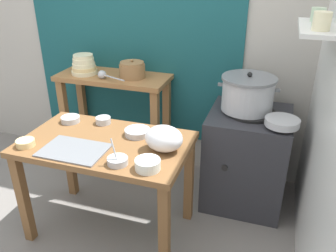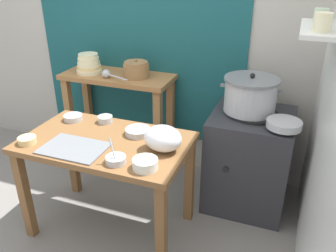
{
  "view_description": "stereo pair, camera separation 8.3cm",
  "coord_description": "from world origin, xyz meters",
  "px_view_note": "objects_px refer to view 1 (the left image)",
  "views": [
    {
      "loc": [
        1.07,
        -1.72,
        1.8
      ],
      "look_at": [
        0.45,
        0.19,
        0.82
      ],
      "focal_mm": 37.05,
      "sensor_mm": 36.0,
      "label": 1
    },
    {
      "loc": [
        1.15,
        -1.69,
        1.8
      ],
      "look_at": [
        0.45,
        0.19,
        0.82
      ],
      "focal_mm": 37.05,
      "sensor_mm": 36.0,
      "label": 2
    }
  ],
  "objects_px": {
    "plastic_bag": "(164,139)",
    "prep_bowl_1": "(70,119)",
    "prep_bowl_3": "(117,160)",
    "prep_bowl_5": "(148,164)",
    "stove_block": "(246,157)",
    "wide_pan": "(282,122)",
    "prep_table": "(107,156)",
    "prep_bowl_0": "(137,132)",
    "steamer_pot": "(248,93)",
    "clay_pot": "(132,70)",
    "prep_bowl_2": "(25,143)",
    "bowl_stack_enamel": "(84,65)",
    "ladle": "(103,75)",
    "prep_bowl_4": "(103,120)",
    "back_shelf_table": "(115,100)",
    "serving_tray": "(74,150)"
  },
  "relations": [
    {
      "from": "bowl_stack_enamel",
      "to": "prep_bowl_1",
      "type": "height_order",
      "value": "bowl_stack_enamel"
    },
    {
      "from": "prep_bowl_4",
      "to": "prep_bowl_5",
      "type": "relative_size",
      "value": 0.74
    },
    {
      "from": "steamer_pot",
      "to": "serving_tray",
      "type": "relative_size",
      "value": 1.11
    },
    {
      "from": "plastic_bag",
      "to": "prep_bowl_4",
      "type": "xyz_separation_m",
      "value": [
        -0.54,
        0.23,
        -0.06
      ]
    },
    {
      "from": "prep_bowl_2",
      "to": "prep_bowl_5",
      "type": "distance_m",
      "value": 0.83
    },
    {
      "from": "prep_bowl_1",
      "to": "prep_bowl_2",
      "type": "bearing_deg",
      "value": -100.08
    },
    {
      "from": "back_shelf_table",
      "to": "prep_bowl_3",
      "type": "bearing_deg",
      "value": -62.98
    },
    {
      "from": "stove_block",
      "to": "clay_pot",
      "type": "height_order",
      "value": "clay_pot"
    },
    {
      "from": "ladle",
      "to": "prep_bowl_3",
      "type": "xyz_separation_m",
      "value": [
        0.55,
        -0.9,
        -0.19
      ]
    },
    {
      "from": "wide_pan",
      "to": "prep_bowl_3",
      "type": "height_order",
      "value": "prep_bowl_3"
    },
    {
      "from": "stove_block",
      "to": "plastic_bag",
      "type": "height_order",
      "value": "plastic_bag"
    },
    {
      "from": "plastic_bag",
      "to": "prep_bowl_1",
      "type": "distance_m",
      "value": 0.8
    },
    {
      "from": "prep_table",
      "to": "wide_pan",
      "type": "height_order",
      "value": "wide_pan"
    },
    {
      "from": "prep_bowl_0",
      "to": "prep_bowl_5",
      "type": "relative_size",
      "value": 1.17
    },
    {
      "from": "prep_table",
      "to": "bowl_stack_enamel",
      "type": "xyz_separation_m",
      "value": [
        -0.57,
        0.75,
        0.37
      ]
    },
    {
      "from": "prep_bowl_4",
      "to": "prep_bowl_5",
      "type": "distance_m",
      "value": 0.7
    },
    {
      "from": "stove_block",
      "to": "wide_pan",
      "type": "relative_size",
      "value": 3.36
    },
    {
      "from": "back_shelf_table",
      "to": "prep_bowl_4",
      "type": "distance_m",
      "value": 0.57
    },
    {
      "from": "prep_table",
      "to": "prep_bowl_0",
      "type": "xyz_separation_m",
      "value": [
        0.16,
        0.15,
        0.13
      ]
    },
    {
      "from": "steamer_pot",
      "to": "ladle",
      "type": "bearing_deg",
      "value": -179.83
    },
    {
      "from": "wide_pan",
      "to": "steamer_pot",
      "type": "bearing_deg",
      "value": 142.81
    },
    {
      "from": "prep_table",
      "to": "plastic_bag",
      "type": "height_order",
      "value": "plastic_bag"
    },
    {
      "from": "prep_table",
      "to": "plastic_bag",
      "type": "xyz_separation_m",
      "value": [
        0.4,
        0.01,
        0.19
      ]
    },
    {
      "from": "stove_block",
      "to": "bowl_stack_enamel",
      "type": "relative_size",
      "value": 3.57
    },
    {
      "from": "prep_bowl_4",
      "to": "wide_pan",
      "type": "bearing_deg",
      "value": 10.86
    },
    {
      "from": "stove_block",
      "to": "prep_bowl_3",
      "type": "relative_size",
      "value": 4.75
    },
    {
      "from": "stove_block",
      "to": "clay_pot",
      "type": "distance_m",
      "value": 1.16
    },
    {
      "from": "prep_bowl_5",
      "to": "prep_bowl_1",
      "type": "bearing_deg",
      "value": 151.59
    },
    {
      "from": "prep_bowl_3",
      "to": "prep_bowl_5",
      "type": "relative_size",
      "value": 1.12
    },
    {
      "from": "prep_bowl_1",
      "to": "prep_bowl_2",
      "type": "relative_size",
      "value": 1.16
    },
    {
      "from": "clay_pot",
      "to": "prep_bowl_5",
      "type": "bearing_deg",
      "value": -62.68
    },
    {
      "from": "steamer_pot",
      "to": "plastic_bag",
      "type": "height_order",
      "value": "steamer_pot"
    },
    {
      "from": "plastic_bag",
      "to": "prep_bowl_5",
      "type": "relative_size",
      "value": 1.62
    },
    {
      "from": "steamer_pot",
      "to": "prep_table",
      "type": "bearing_deg",
      "value": -140.62
    },
    {
      "from": "back_shelf_table",
      "to": "prep_bowl_3",
      "type": "xyz_separation_m",
      "value": [
        0.51,
        -1.01,
        0.06
      ]
    },
    {
      "from": "prep_bowl_2",
      "to": "steamer_pot",
      "type": "bearing_deg",
      "value": 34.85
    },
    {
      "from": "prep_bowl_0",
      "to": "prep_bowl_3",
      "type": "relative_size",
      "value": 1.05
    },
    {
      "from": "ladle",
      "to": "serving_tray",
      "type": "bearing_deg",
      "value": -75.28
    },
    {
      "from": "serving_tray",
      "to": "prep_bowl_4",
      "type": "xyz_separation_m",
      "value": [
        -0.01,
        0.41,
        0.02
      ]
    },
    {
      "from": "prep_bowl_3",
      "to": "prep_bowl_5",
      "type": "distance_m",
      "value": 0.19
    },
    {
      "from": "plastic_bag",
      "to": "prep_bowl_3",
      "type": "height_order",
      "value": "same"
    },
    {
      "from": "ladle",
      "to": "prep_bowl_1",
      "type": "relative_size",
      "value": 2.05
    },
    {
      "from": "stove_block",
      "to": "prep_bowl_1",
      "type": "xyz_separation_m",
      "value": [
        -1.24,
        -0.46,
        0.36
      ]
    },
    {
      "from": "prep_bowl_5",
      "to": "prep_table",
      "type": "bearing_deg",
      "value": 150.16
    },
    {
      "from": "bowl_stack_enamel",
      "to": "prep_bowl_3",
      "type": "height_order",
      "value": "bowl_stack_enamel"
    },
    {
      "from": "stove_block",
      "to": "steamer_pot",
      "type": "height_order",
      "value": "steamer_pot"
    },
    {
      "from": "plastic_bag",
      "to": "stove_block",
      "type": "bearing_deg",
      "value": 54.42
    },
    {
      "from": "bowl_stack_enamel",
      "to": "back_shelf_table",
      "type": "bearing_deg",
      "value": 8.34
    },
    {
      "from": "clay_pot",
      "to": "prep_table",
      "type": "bearing_deg",
      "value": -80.15
    },
    {
      "from": "plastic_bag",
      "to": "wide_pan",
      "type": "bearing_deg",
      "value": 34.44
    }
  ]
}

